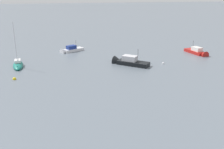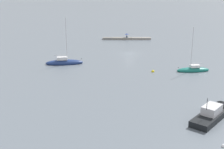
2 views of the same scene
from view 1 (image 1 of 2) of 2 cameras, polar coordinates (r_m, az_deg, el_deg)
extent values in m
ellipsoid|color=#197266|center=(58.05, -20.12, 1.93)|extent=(7.18, 2.84, 1.20)
cube|color=white|center=(58.16, -20.21, 2.85)|extent=(2.09, 1.43, 0.55)
cylinder|color=silver|center=(56.39, -20.68, 6.50)|extent=(0.12, 0.12, 8.52)
cylinder|color=silver|center=(58.31, -20.27, 3.51)|extent=(2.44, 0.39, 0.09)
sphere|color=black|center=(54.79, -20.25, 1.66)|extent=(0.16, 0.16, 0.16)
cube|color=black|center=(55.61, 4.72, 2.37)|extent=(6.31, 6.91, 1.15)
cone|color=black|center=(57.01, 1.55, 2.83)|extent=(3.40, 3.39, 2.42)
cube|color=silver|center=(55.62, 3.97, 3.62)|extent=(3.40, 3.55, 1.15)
cube|color=#283847|center=(55.94, 3.20, 3.78)|extent=(1.49, 1.26, 0.80)
cylinder|color=black|center=(54.57, 5.78, 4.76)|extent=(0.07, 0.07, 1.60)
cube|color=silver|center=(68.83, -8.52, 5.35)|extent=(4.45, 5.67, 0.90)
cone|color=silver|center=(67.43, -10.45, 4.97)|extent=(2.60, 2.60, 1.90)
cube|color=navy|center=(68.28, -9.02, 6.00)|extent=(2.51, 2.82, 0.90)
cube|color=#283847|center=(67.94, -9.48, 5.95)|extent=(1.29, 0.82, 0.63)
cylinder|color=black|center=(68.84, -8.04, 7.07)|extent=(0.05, 0.05, 1.26)
cube|color=red|center=(69.16, 17.86, 4.74)|extent=(6.18, 3.35, 0.98)
cone|color=red|center=(67.06, 19.48, 4.15)|extent=(2.44, 2.45, 2.06)
cube|color=silver|center=(68.43, 18.32, 5.39)|extent=(2.87, 2.15, 0.98)
cube|color=#283847|center=(67.92, 18.71, 5.29)|extent=(0.45, 1.53, 0.68)
cylinder|color=black|center=(69.35, 17.56, 6.62)|extent=(0.06, 0.06, 1.37)
sphere|color=yellow|center=(50.03, -20.83, -0.92)|extent=(0.62, 0.62, 0.62)
sphere|color=white|center=(57.62, 11.28, 2.44)|extent=(0.49, 0.49, 0.49)
camera|label=2|loc=(65.49, 44.66, 15.46)|focal=49.39mm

